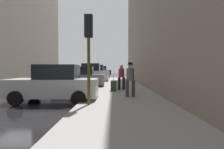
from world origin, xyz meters
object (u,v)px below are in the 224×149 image
parked_bronze_suv (96,72)px  fire_hydrant (103,80)px  parked_white_van (90,74)px  pedestrian_with_beanie (130,78)px  traffic_light (89,40)px  rolling_suitcase (114,86)px  parked_gray_coupe (80,78)px  parked_red_hatchback (99,73)px  parked_black_suv (101,71)px  parked_silver_sedan (55,84)px  pedestrian_in_red_jacket (121,76)px

parked_bronze_suv → fire_hydrant: parked_bronze_suv is taller
parked_white_van → pedestrian_with_beanie: parked_white_van is taller
traffic_light → rolling_suitcase: bearing=77.0°
rolling_suitcase → fire_hydrant: bearing=101.3°
parked_gray_coupe → traffic_light: traffic_light is taller
parked_red_hatchback → fire_hydrant: parked_red_hatchback is taller
parked_black_suv → parked_white_van: bearing=-90.0°
parked_gray_coupe → parked_bronze_suv: 12.89m
fire_hydrant → rolling_suitcase: 5.38m
parked_gray_coupe → parked_black_suv: 25.05m
fire_hydrant → parked_silver_sedan: bearing=-102.4°
parked_silver_sedan → parked_black_suv: bearing=90.0°
parked_black_suv → pedestrian_with_beanie: bearing=-83.1°
rolling_suitcase → parked_black_suv: bearing=95.7°
parked_gray_coupe → parked_bronze_suv: parked_bronze_suv is taller
parked_bronze_suv → parked_white_van: bearing=-90.0°
fire_hydrant → pedestrian_with_beanie: 7.91m
fire_hydrant → parked_red_hatchback: bearing=96.1°
parked_red_hatchback → rolling_suitcase: parked_red_hatchback is taller
pedestrian_in_red_jacket → parked_black_suv: bearing=97.0°
parked_red_hatchback → parked_silver_sedan: bearing=-90.0°
fire_hydrant → pedestrian_with_beanie: bearing=-76.0°
parked_silver_sedan → traffic_light: (1.85, -1.39, 1.91)m
parked_gray_coupe → parked_red_hatchback: same height
parked_red_hatchback → parked_bronze_suv: bearing=-90.0°
pedestrian_in_red_jacket → fire_hydrant: bearing=109.2°
rolling_suitcase → traffic_light: bearing=-103.0°
parked_silver_sedan → rolling_suitcase: (2.86, 2.95, -0.36)m
rolling_suitcase → pedestrian_in_red_jacket: bearing=52.2°
traffic_light → pedestrian_in_red_jacket: bearing=73.0°
parked_black_suv → parked_red_hatchback: bearing=-90.0°
fire_hydrant → traffic_light: 9.88m
parked_gray_coupe → parked_silver_sedan: bearing=-90.0°
parked_white_van → parked_black_suv: size_ratio=0.99×
fire_hydrant → parked_bronze_suv: bearing=99.3°
parked_silver_sedan → parked_gray_coupe: same height
parked_gray_coupe → pedestrian_with_beanie: bearing=-56.9°
traffic_light → parked_red_hatchback: bearing=94.0°
parked_white_van → fire_hydrant: size_ratio=6.58×
parked_white_van → pedestrian_with_beanie: size_ratio=2.61×
parked_white_van → parked_gray_coupe: bearing=-90.0°
parked_bronze_suv → pedestrian_in_red_jacket: size_ratio=2.69×
fire_hydrant → parked_black_suv: bearing=94.5°
traffic_light → pedestrian_with_beanie: traffic_light is taller
parked_black_suv → pedestrian_in_red_jacket: size_ratio=2.72×
parked_bronze_suv → traffic_light: (1.85, -20.57, 1.73)m
parked_bronze_suv → parked_gray_coupe: bearing=-90.0°
fire_hydrant → parked_white_van: bearing=113.1°
parked_black_suv → rolling_suitcase: parked_black_suv is taller
parked_red_hatchback → pedestrian_with_beanie: pedestrian_with_beanie is taller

